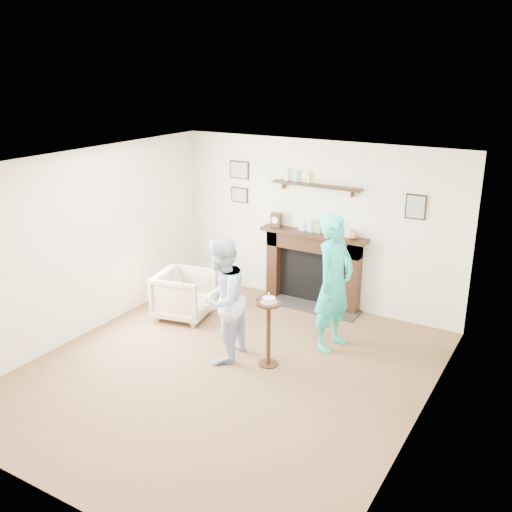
# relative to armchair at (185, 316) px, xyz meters

# --- Properties ---
(ground) EXTENTS (5.00, 5.00, 0.00)m
(ground) POSITION_rel_armchair_xyz_m (1.40, -1.03, 0.00)
(ground) COLOR brown
(ground) RESTS_ON ground
(room_shell) EXTENTS (4.54, 5.02, 2.52)m
(room_shell) POSITION_rel_armchair_xyz_m (1.40, -0.34, 1.62)
(room_shell) COLOR silver
(room_shell) RESTS_ON ground
(armchair) EXTENTS (0.89, 0.87, 0.69)m
(armchair) POSITION_rel_armchair_xyz_m (0.00, 0.00, 0.00)
(armchair) COLOR tan
(armchair) RESTS_ON ground
(man) EXTENTS (0.68, 0.83, 1.58)m
(man) POSITION_rel_armchair_xyz_m (1.18, -0.77, 0.00)
(man) COLOR #A7B6D1
(man) RESTS_ON ground
(woman) EXTENTS (0.53, 0.72, 1.79)m
(woman) POSITION_rel_armchair_xyz_m (2.23, 0.23, 0.00)
(woman) COLOR teal
(woman) RESTS_ON ground
(pedestal_table) EXTENTS (0.30, 0.30, 0.95)m
(pedestal_table) POSITION_rel_armchair_xyz_m (1.75, -0.61, 0.59)
(pedestal_table) COLOR black
(pedestal_table) RESTS_ON ground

